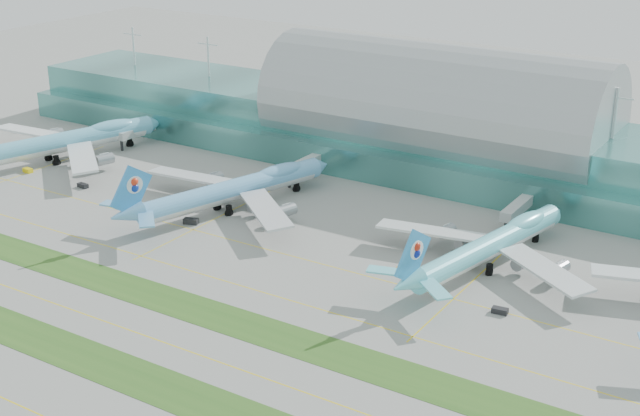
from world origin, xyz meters
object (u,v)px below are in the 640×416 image
Objects in this scene: terminal at (434,128)px; airliner_c at (491,244)px; airliner_b at (235,188)px; airliner_a at (64,141)px.

airliner_c is (48.27, -66.24, -7.87)m from terminal.
terminal is at bearing 137.96° from airliner_c.
airliner_a is at bearing -167.17° from airliner_b.
terminal is 131.61m from airliner_a.
terminal is at bearing 80.64° from airliner_b.
terminal is 4.57× the size of airliner_c.
airliner_c is (82.44, 2.53, -0.39)m from airliner_b.
airliner_a reaches higher than airliner_c.
terminal reaches higher than airliner_a.
airliner_a reaches higher than airliner_b.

